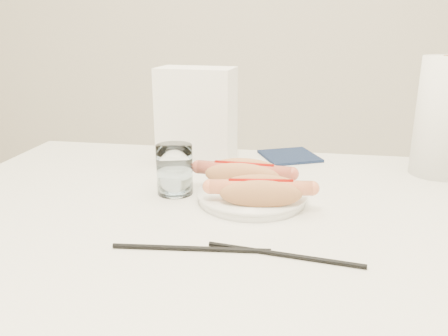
% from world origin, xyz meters
% --- Properties ---
extents(table, '(1.20, 0.80, 0.75)m').
position_xyz_m(table, '(0.00, 0.00, 0.69)').
color(table, white).
rests_on(table, ground).
extents(plate, '(0.25, 0.25, 0.02)m').
position_xyz_m(plate, '(0.02, 0.04, 0.76)').
color(plate, white).
rests_on(plate, table).
extents(hotdog_left, '(0.19, 0.08, 0.05)m').
position_xyz_m(hotdog_left, '(0.00, 0.08, 0.79)').
color(hotdog_left, '#C37F4E').
rests_on(hotdog_left, plate).
extents(hotdog_right, '(0.18, 0.09, 0.05)m').
position_xyz_m(hotdog_right, '(0.04, -0.01, 0.79)').
color(hotdog_right, '#BA7948').
rests_on(hotdog_right, plate).
extents(water_glass, '(0.07, 0.07, 0.10)m').
position_xyz_m(water_glass, '(-0.13, 0.06, 0.80)').
color(water_glass, white).
rests_on(water_glass, table).
extents(chopstick_near, '(0.24, 0.03, 0.01)m').
position_xyz_m(chopstick_near, '(-0.05, -0.17, 0.75)').
color(chopstick_near, black).
rests_on(chopstick_near, table).
extents(chopstick_far, '(0.23, 0.04, 0.01)m').
position_xyz_m(chopstick_far, '(0.09, -0.17, 0.75)').
color(chopstick_far, black).
rests_on(chopstick_far, table).
extents(napkin_box, '(0.18, 0.11, 0.23)m').
position_xyz_m(napkin_box, '(-0.13, 0.24, 0.86)').
color(napkin_box, white).
rests_on(napkin_box, table).
extents(navy_napkin, '(0.17, 0.17, 0.01)m').
position_xyz_m(navy_napkin, '(0.08, 0.35, 0.75)').
color(navy_napkin, '#131E3C').
rests_on(navy_napkin, table).
extents(paper_towel_roll, '(0.12, 0.12, 0.26)m').
position_xyz_m(paper_towel_roll, '(0.41, 0.27, 0.88)').
color(paper_towel_roll, white).
rests_on(paper_towel_roll, table).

